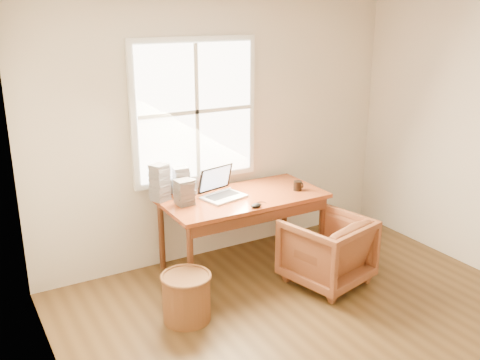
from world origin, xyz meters
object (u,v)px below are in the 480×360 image
(desk, at_px, (243,198))
(cd_stack_a, at_px, (181,181))
(armchair, at_px, (327,250))
(laptop, at_px, (224,184))
(coffee_mug, at_px, (298,186))
(wicker_stool, at_px, (187,298))

(desk, relative_size, cd_stack_a, 5.56)
(desk, xyz_separation_m, armchair, (0.51, -0.70, -0.40))
(desk, xyz_separation_m, cd_stack_a, (-0.52, 0.32, 0.16))
(laptop, relative_size, coffee_mug, 4.32)
(wicker_stool, relative_size, cd_stack_a, 1.39)
(coffee_mug, bearing_deg, wicker_stool, -165.96)
(desk, height_order, coffee_mug, coffee_mug)
(desk, height_order, laptop, laptop)
(desk, distance_m, laptop, 0.26)
(desk, relative_size, armchair, 2.22)
(laptop, height_order, coffee_mug, laptop)
(wicker_stool, distance_m, laptop, 1.20)
(desk, relative_size, coffee_mug, 16.72)
(armchair, bearing_deg, laptop, -59.29)
(armchair, height_order, cd_stack_a, cd_stack_a)
(coffee_mug, bearing_deg, laptop, 163.09)
(armchair, bearing_deg, wicker_stool, -16.03)
(wicker_stool, xyz_separation_m, laptop, (0.72, 0.66, 0.70))
(laptop, bearing_deg, cd_stack_a, 124.66)
(cd_stack_a, bearing_deg, wicker_stool, -112.44)
(desk, xyz_separation_m, coffee_mug, (0.56, -0.13, 0.07))
(coffee_mug, bearing_deg, armchair, -99.85)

